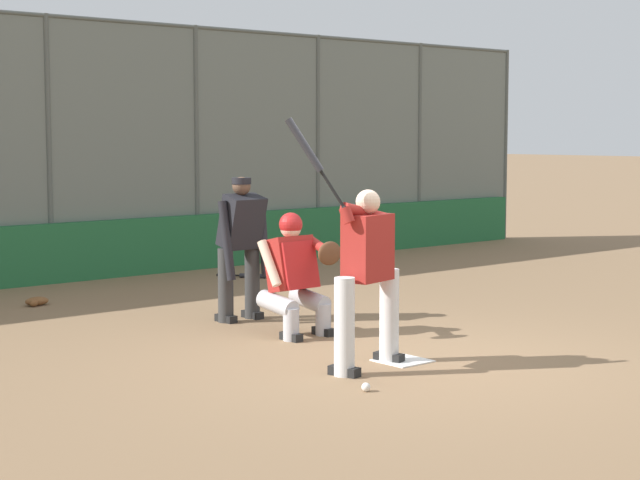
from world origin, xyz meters
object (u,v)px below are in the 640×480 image
object	(u,v)px
catcher_behind_plate	(296,272)
fielding_glove_on_dirt	(37,301)
spare_bat_near_backstop	(251,276)
batter_at_plate	(366,271)
umpire_home	(241,244)
baseball_loose	(366,387)

from	to	relation	value
catcher_behind_plate	fielding_glove_on_dirt	bearing A→B (deg)	-72.84
catcher_behind_plate	spare_bat_near_backstop	xyz separation A→B (m)	(-2.31, -3.82, -0.63)
batter_at_plate	umpire_home	size ratio (longest dim) A/B	1.38
batter_at_plate	catcher_behind_plate	size ratio (longest dim) A/B	1.74
catcher_behind_plate	fielding_glove_on_dirt	size ratio (longest dim) A/B	4.31
batter_at_plate	spare_bat_near_backstop	size ratio (longest dim) A/B	3.38
spare_bat_near_backstop	fielding_glove_on_dirt	world-z (taller)	fielding_glove_on_dirt
batter_at_plate	baseball_loose	size ratio (longest dim) A/B	29.94
umpire_home	fielding_glove_on_dirt	xyz separation A→B (m)	(1.26, -2.46, -0.81)
catcher_behind_plate	spare_bat_near_backstop	distance (m)	4.51
fielding_glove_on_dirt	baseball_loose	distance (m)	5.77
batter_at_plate	spare_bat_near_backstop	distance (m)	6.19
umpire_home	fielding_glove_on_dirt	distance (m)	2.88
batter_at_plate	baseball_loose	bearing A→B (deg)	33.80
umpire_home	spare_bat_near_backstop	world-z (taller)	umpire_home
spare_bat_near_backstop	catcher_behind_plate	bearing A→B (deg)	-70.06
umpire_home	fielding_glove_on_dirt	world-z (taller)	umpire_home
fielding_glove_on_dirt	baseball_loose	world-z (taller)	fielding_glove_on_dirt
spare_bat_near_backstop	fielding_glove_on_dirt	xyz separation A→B (m)	(3.47, 0.29, 0.02)
batter_at_plate	umpire_home	world-z (taller)	batter_at_plate
spare_bat_near_backstop	fielding_glove_on_dirt	distance (m)	3.48
batter_at_plate	catcher_behind_plate	distance (m)	1.71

